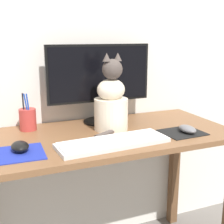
{
  "coord_description": "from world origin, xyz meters",
  "views": [
    {
      "loc": [
        -0.5,
        -1.3,
        1.19
      ],
      "look_at": [
        0.02,
        -0.05,
        0.86
      ],
      "focal_mm": 50.0,
      "sensor_mm": 36.0,
      "label": 1
    }
  ],
  "objects_px": {
    "computer_mouse_right": "(187,129)",
    "cat": "(111,102)",
    "computer_mouse_left": "(20,146)",
    "keyboard": "(113,142)",
    "monitor": "(99,78)",
    "pen_cup": "(28,119)"
  },
  "relations": [
    {
      "from": "keyboard",
      "to": "cat",
      "type": "height_order",
      "value": "cat"
    },
    {
      "from": "computer_mouse_left",
      "to": "computer_mouse_right",
      "type": "relative_size",
      "value": 0.94
    },
    {
      "from": "computer_mouse_right",
      "to": "cat",
      "type": "xyz_separation_m",
      "value": [
        -0.31,
        0.19,
        0.12
      ]
    },
    {
      "from": "computer_mouse_right",
      "to": "cat",
      "type": "distance_m",
      "value": 0.38
    },
    {
      "from": "keyboard",
      "to": "computer_mouse_left",
      "type": "relative_size",
      "value": 4.94
    },
    {
      "from": "computer_mouse_right",
      "to": "pen_cup",
      "type": "distance_m",
      "value": 0.76
    },
    {
      "from": "monitor",
      "to": "pen_cup",
      "type": "height_order",
      "value": "monitor"
    },
    {
      "from": "keyboard",
      "to": "cat",
      "type": "xyz_separation_m",
      "value": [
        0.08,
        0.21,
        0.13
      ]
    },
    {
      "from": "computer_mouse_left",
      "to": "computer_mouse_right",
      "type": "xyz_separation_m",
      "value": [
        0.75,
        -0.05,
        -0.0
      ]
    },
    {
      "from": "keyboard",
      "to": "computer_mouse_right",
      "type": "relative_size",
      "value": 4.63
    },
    {
      "from": "cat",
      "to": "monitor",
      "type": "bearing_deg",
      "value": 84.25
    },
    {
      "from": "cat",
      "to": "pen_cup",
      "type": "relative_size",
      "value": 2.03
    },
    {
      "from": "monitor",
      "to": "cat",
      "type": "relative_size",
      "value": 1.48
    },
    {
      "from": "computer_mouse_left",
      "to": "cat",
      "type": "relative_size",
      "value": 0.27
    },
    {
      "from": "monitor",
      "to": "keyboard",
      "type": "distance_m",
      "value": 0.42
    },
    {
      "from": "computer_mouse_right",
      "to": "pen_cup",
      "type": "relative_size",
      "value": 0.58
    },
    {
      "from": "pen_cup",
      "to": "computer_mouse_right",
      "type": "bearing_deg",
      "value": -26.6
    },
    {
      "from": "computer_mouse_right",
      "to": "cat",
      "type": "height_order",
      "value": "cat"
    },
    {
      "from": "monitor",
      "to": "pen_cup",
      "type": "distance_m",
      "value": 0.41
    },
    {
      "from": "keyboard",
      "to": "computer_mouse_left",
      "type": "height_order",
      "value": "computer_mouse_left"
    },
    {
      "from": "monitor",
      "to": "computer_mouse_right",
      "type": "bearing_deg",
      "value": -47.13
    },
    {
      "from": "computer_mouse_left",
      "to": "cat",
      "type": "bearing_deg",
      "value": 17.55
    }
  ]
}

